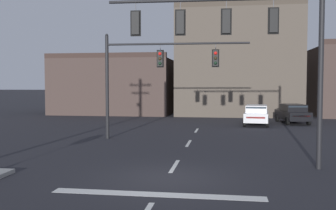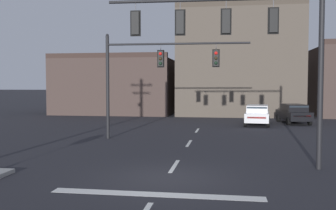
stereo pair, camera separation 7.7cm
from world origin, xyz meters
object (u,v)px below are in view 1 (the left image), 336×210
(signal_mast_far_side, at_px, (150,68))
(car_lot_middle, at_px, (256,114))
(signal_mast_near_side, at_px, (245,38))
(car_lot_nearside, at_px, (293,113))

(signal_mast_far_side, xyz_separation_m, car_lot_middle, (6.90, 9.02, -3.37))
(signal_mast_near_side, distance_m, car_lot_middle, 16.62)
(car_lot_nearside, height_order, car_lot_middle, same)
(signal_mast_far_side, height_order, car_lot_middle, signal_mast_far_side)
(signal_mast_near_side, distance_m, car_lot_nearside, 18.99)
(car_lot_nearside, bearing_deg, signal_mast_near_side, -105.19)
(signal_mast_near_side, height_order, car_lot_middle, signal_mast_near_side)
(signal_mast_far_side, relative_size, car_lot_middle, 1.84)
(signal_mast_near_side, height_order, signal_mast_far_side, signal_mast_near_side)
(signal_mast_near_side, xyz_separation_m, car_lot_nearside, (4.85, 17.87, -4.21))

